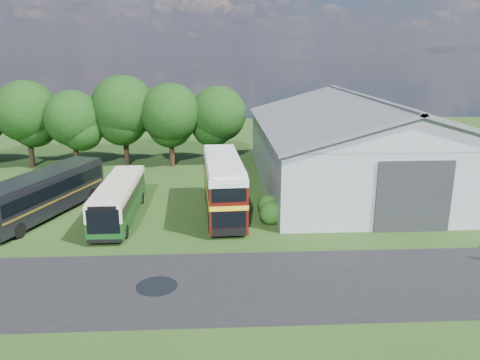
{
  "coord_description": "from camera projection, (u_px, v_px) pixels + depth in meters",
  "views": [
    {
      "loc": [
        1.74,
        -25.45,
        12.02
      ],
      "look_at": [
        3.48,
        8.0,
        2.72
      ],
      "focal_mm": 35.0,
      "sensor_mm": 36.0,
      "label": 1
    }
  ],
  "objects": [
    {
      "name": "tree_left_a",
      "position": [
        26.0,
        112.0,
        48.72
      ],
      "size": [
        6.46,
        6.46,
        9.12
      ],
      "color": "black",
      "rests_on": "ground"
    },
    {
      "name": "ground",
      "position": [
        188.0,
        261.0,
        27.62
      ],
      "size": [
        120.0,
        120.0,
        0.0
      ],
      "primitive_type": "plane",
      "color": "#1E3B12",
      "rests_on": "ground"
    },
    {
      "name": "bus_maroon_double",
      "position": [
        223.0,
        186.0,
        34.98
      ],
      "size": [
        3.17,
        10.37,
        4.4
      ],
      "rotation": [
        0.0,
        0.0,
        0.06
      ],
      "color": "black",
      "rests_on": "ground"
    },
    {
      "name": "tree_right_a",
      "position": [
        170.0,
        113.0,
        48.85
      ],
      "size": [
        6.26,
        6.26,
        8.83
      ],
      "color": "black",
      "rests_on": "ground"
    },
    {
      "name": "tree_right_b",
      "position": [
        218.0,
        114.0,
        49.93
      ],
      "size": [
        5.98,
        5.98,
        8.45
      ],
      "color": "black",
      "rests_on": "ground"
    },
    {
      "name": "bus_green_single",
      "position": [
        119.0,
        200.0,
        34.1
      ],
      "size": [
        2.44,
        10.31,
        2.84
      ],
      "rotation": [
        0.0,
        0.0,
        0.0
      ],
      "color": "black",
      "rests_on": "ground"
    },
    {
      "name": "bus_dark_single",
      "position": [
        44.0,
        194.0,
        34.77
      ],
      "size": [
        6.51,
        12.13,
        3.28
      ],
      "rotation": [
        0.0,
        0.0,
        -0.33
      ],
      "color": "black",
      "rests_on": "ground"
    },
    {
      "name": "tree_left_b",
      "position": [
        73.0,
        118.0,
        48.17
      ],
      "size": [
        5.78,
        5.78,
        8.16
      ],
      "color": "black",
      "rests_on": "ground"
    },
    {
      "name": "asphalt_road",
      "position": [
        242.0,
        284.0,
        24.88
      ],
      "size": [
        60.0,
        8.0,
        0.02
      ],
      "primitive_type": "cube",
      "color": "black",
      "rests_on": "ground"
    },
    {
      "name": "tree_mid",
      "position": [
        124.0,
        108.0,
        49.42
      ],
      "size": [
        6.8,
        6.8,
        9.6
      ],
      "color": "black",
      "rests_on": "ground"
    },
    {
      "name": "shrub_mid",
      "position": [
        268.0,
        214.0,
        35.59
      ],
      "size": [
        1.6,
        1.6,
        1.6
      ],
      "primitive_type": "sphere",
      "color": "#194714",
      "rests_on": "ground"
    },
    {
      "name": "puddle",
      "position": [
        157.0,
        287.0,
        24.65
      ],
      "size": [
        2.2,
        2.2,
        0.01
      ],
      "primitive_type": "cylinder",
      "color": "black",
      "rests_on": "ground"
    },
    {
      "name": "shrub_front",
      "position": [
        271.0,
        223.0,
        33.67
      ],
      "size": [
        1.7,
        1.7,
        1.7
      ],
      "primitive_type": "sphere",
      "color": "#194714",
      "rests_on": "ground"
    },
    {
      "name": "storage_shed",
      "position": [
        361.0,
        140.0,
        42.63
      ],
      "size": [
        18.8,
        24.8,
        8.15
      ],
      "color": "gray",
      "rests_on": "ground"
    }
  ]
}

